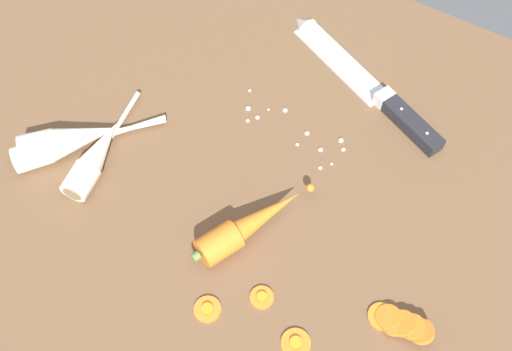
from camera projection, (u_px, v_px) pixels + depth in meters
ground_plane at (263, 178)px, 88.27cm from camera, size 120.00×90.00×4.00cm
chefs_knife at (360, 77)px, 95.10cm from camera, size 33.23×16.76×4.18cm
whole_carrot at (247, 226)px, 79.53cm from camera, size 10.15×18.84×4.20cm
parsnip_front at (65, 145)px, 86.55cm from camera, size 15.40×19.89×4.00cm
parsnip_mid_left at (68, 138)px, 87.20cm from camera, size 16.42×17.56×4.00cm
parsnip_mid_right at (95, 158)px, 85.41cm from camera, size 6.31×20.35×4.00cm
carrot_slice_stack at (399, 323)px, 73.82cm from camera, size 8.47×3.90×2.78cm
carrot_slice_stray_near at (296, 343)px, 73.07cm from camera, size 3.81×3.81×0.70cm
carrot_slice_stray_mid at (207, 309)px, 75.33cm from camera, size 3.59×3.59×0.70cm
carrot_slice_stray_far at (262, 297)px, 76.15cm from camera, size 3.18×3.18×0.70cm
mince_crumbs at (295, 128)px, 90.11cm from camera, size 18.73×7.54×0.86cm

